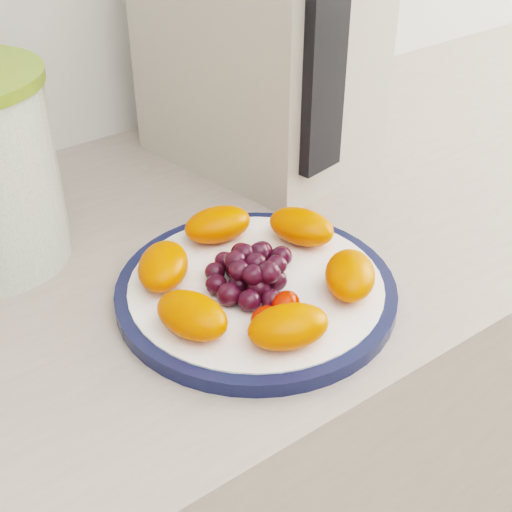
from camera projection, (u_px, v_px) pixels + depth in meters
counter at (212, 487)px, 1.07m from camera, size 3.50×0.60×0.90m
cabinet_face at (213, 500)px, 1.08m from camera, size 3.48×0.58×0.84m
plate_rim at (256, 291)px, 0.71m from camera, size 0.28×0.28×0.01m
plate_face at (256, 290)px, 0.71m from camera, size 0.25×0.25×0.02m
appliance_body at (259, 30)px, 0.88m from camera, size 0.24×0.30×0.34m
appliance_panel at (324, 63)px, 0.77m from camera, size 0.06×0.03×0.25m
fruit_plate at (253, 272)px, 0.69m from camera, size 0.24×0.24×0.04m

